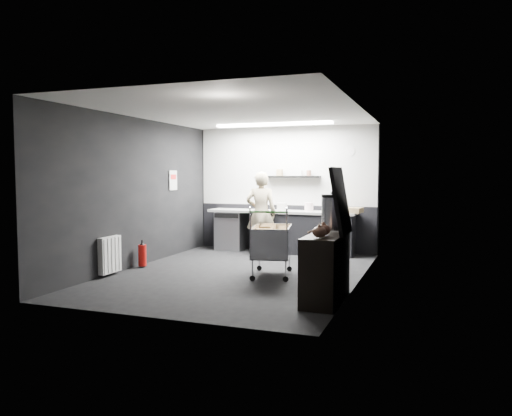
% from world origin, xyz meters
% --- Properties ---
extents(floor, '(5.50, 5.50, 0.00)m').
position_xyz_m(floor, '(0.00, 0.00, 0.00)').
color(floor, black).
rests_on(floor, ground).
extents(ceiling, '(5.50, 5.50, 0.00)m').
position_xyz_m(ceiling, '(0.00, 0.00, 2.70)').
color(ceiling, silver).
rests_on(ceiling, wall_back).
extents(wall_back, '(5.50, 0.00, 5.50)m').
position_xyz_m(wall_back, '(0.00, 2.75, 1.35)').
color(wall_back, black).
rests_on(wall_back, floor).
extents(wall_front, '(5.50, 0.00, 5.50)m').
position_xyz_m(wall_front, '(0.00, -2.75, 1.35)').
color(wall_front, black).
rests_on(wall_front, floor).
extents(wall_left, '(0.00, 5.50, 5.50)m').
position_xyz_m(wall_left, '(-2.00, 0.00, 1.35)').
color(wall_left, black).
rests_on(wall_left, floor).
extents(wall_right, '(0.00, 5.50, 5.50)m').
position_xyz_m(wall_right, '(2.00, 0.00, 1.35)').
color(wall_right, black).
rests_on(wall_right, floor).
extents(kitchen_wall_panel, '(3.95, 0.02, 1.70)m').
position_xyz_m(kitchen_wall_panel, '(0.00, 2.73, 1.85)').
color(kitchen_wall_panel, beige).
rests_on(kitchen_wall_panel, wall_back).
extents(dado_panel, '(3.95, 0.02, 1.00)m').
position_xyz_m(dado_panel, '(0.00, 2.73, 0.50)').
color(dado_panel, black).
rests_on(dado_panel, wall_back).
extents(floating_shelf, '(1.20, 0.22, 0.04)m').
position_xyz_m(floating_shelf, '(0.20, 2.62, 1.62)').
color(floating_shelf, black).
rests_on(floating_shelf, wall_back).
extents(wall_clock, '(0.20, 0.03, 0.20)m').
position_xyz_m(wall_clock, '(1.40, 2.72, 2.15)').
color(wall_clock, silver).
rests_on(wall_clock, wall_back).
extents(poster, '(0.02, 0.30, 0.40)m').
position_xyz_m(poster, '(-1.98, 1.30, 1.55)').
color(poster, silver).
rests_on(poster, wall_left).
extents(poster_red_band, '(0.02, 0.22, 0.10)m').
position_xyz_m(poster_red_band, '(-1.98, 1.30, 1.62)').
color(poster_red_band, red).
rests_on(poster_red_band, poster).
extents(radiator, '(0.10, 0.50, 0.60)m').
position_xyz_m(radiator, '(-1.94, -0.90, 0.35)').
color(radiator, silver).
rests_on(radiator, wall_left).
extents(ceiling_strip, '(2.40, 0.20, 0.04)m').
position_xyz_m(ceiling_strip, '(0.00, 1.85, 2.67)').
color(ceiling_strip, white).
rests_on(ceiling_strip, ceiling).
extents(prep_counter, '(3.20, 0.61, 0.90)m').
position_xyz_m(prep_counter, '(0.14, 2.42, 0.46)').
color(prep_counter, black).
rests_on(prep_counter, floor).
extents(person, '(0.70, 0.54, 1.73)m').
position_xyz_m(person, '(-0.30, 1.97, 0.87)').
color(person, beige).
rests_on(person, floor).
extents(shopping_cart, '(0.80, 1.13, 1.12)m').
position_xyz_m(shopping_cart, '(0.58, 0.00, 0.53)').
color(shopping_cart, silver).
rests_on(shopping_cart, floor).
extents(sideboard, '(0.51, 1.19, 1.78)m').
position_xyz_m(sideboard, '(1.77, -1.27, 0.57)').
color(sideboard, black).
rests_on(sideboard, floor).
extents(fire_extinguisher, '(0.14, 0.14, 0.47)m').
position_xyz_m(fire_extinguisher, '(-1.85, -0.07, 0.23)').
color(fire_extinguisher, '#A90E0B').
rests_on(fire_extinguisher, floor).
extents(cardboard_box, '(0.56, 0.45, 0.10)m').
position_xyz_m(cardboard_box, '(1.45, 2.37, 0.95)').
color(cardboard_box, '#90764C').
rests_on(cardboard_box, prep_counter).
extents(pink_tub, '(0.18, 0.18, 0.18)m').
position_xyz_m(pink_tub, '(0.61, 2.42, 0.99)').
color(pink_tub, white).
rests_on(pink_tub, prep_counter).
extents(white_container, '(0.19, 0.15, 0.17)m').
position_xyz_m(white_container, '(0.03, 2.37, 0.98)').
color(white_container, silver).
rests_on(white_container, prep_counter).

